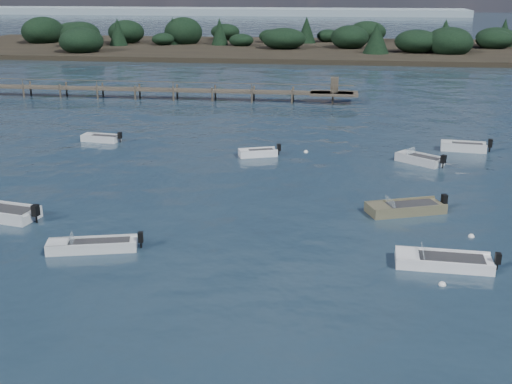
# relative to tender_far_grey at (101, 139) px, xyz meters

# --- Properties ---
(ground) EXTENTS (400.00, 400.00, 0.00)m
(ground) POSITION_rel_tender_far_grey_xyz_m (14.39, 31.62, -0.15)
(ground) COLOR #152533
(ground) RESTS_ON ground
(tender_far_grey) EXTENTS (3.39, 1.57, 1.08)m
(tender_far_grey) POSITION_rel_tender_far_grey_xyz_m (0.00, 0.00, 0.00)
(tender_far_grey) COLOR silver
(tender_far_grey) RESTS_ON ground
(dinghy_extra_a) EXTENTS (4.59, 2.19, 1.07)m
(dinghy_extra_a) POSITION_rel_tender_far_grey_xyz_m (7.45, -21.23, -0.01)
(dinghy_extra_a) COLOR silver
(dinghy_extra_a) RESTS_ON ground
(dinghy_extra_b) EXTENTS (3.40, 3.07, 1.25)m
(dinghy_extra_b) POSITION_rel_tender_far_grey_xyz_m (24.75, -3.37, 0.02)
(dinghy_extra_b) COLOR silver
(dinghy_extra_b) RESTS_ON ground
(dinghy_mid_white_a) EXTENTS (4.62, 1.79, 1.07)m
(dinghy_mid_white_a) POSITION_rel_tender_far_grey_xyz_m (23.90, -20.90, -0.01)
(dinghy_mid_white_a) COLOR white
(dinghy_mid_white_a) RESTS_ON ground
(tender_far_white) EXTENTS (3.16, 1.96, 1.07)m
(tender_far_white) POSITION_rel_tender_far_grey_xyz_m (13.15, -2.94, 0.00)
(tender_far_white) COLOR white
(tender_far_white) RESTS_ON ground
(tender_far_grey_b) EXTENTS (3.79, 1.72, 1.28)m
(tender_far_grey_b) POSITION_rel_tender_far_grey_xyz_m (28.47, 0.68, 0.03)
(tender_far_grey_b) COLOR silver
(tender_far_grey_b) RESTS_ON ground
(dinghy_mid_white_b) EXTENTS (4.68, 3.03, 1.15)m
(dinghy_mid_white_b) POSITION_rel_tender_far_grey_xyz_m (22.83, -13.89, -0.00)
(dinghy_mid_white_b) COLOR #736D4D
(dinghy_mid_white_b) RESTS_ON ground
(buoy_b) EXTENTS (0.32, 0.32, 0.32)m
(buoy_b) POSITION_rel_tender_far_grey_xyz_m (23.60, -22.89, -0.15)
(buoy_b) COLOR white
(buoy_b) RESTS_ON ground
(buoy_e) EXTENTS (0.32, 0.32, 0.32)m
(buoy_e) POSITION_rel_tender_far_grey_xyz_m (16.60, -1.35, -0.15)
(buoy_e) COLOR white
(buoy_e) RESTS_ON ground
(buoy_extra_a) EXTENTS (0.32, 0.32, 0.32)m
(buoy_extra_a) POSITION_rel_tender_far_grey_xyz_m (25.83, -17.15, -0.15)
(buoy_extra_a) COLOR white
(buoy_extra_a) RESTS_ON ground
(jetty) EXTENTS (64.50, 3.20, 3.40)m
(jetty) POSITION_rel_tender_far_grey_xyz_m (-7.36, 19.61, 0.83)
(jetty) COLOR #4B4337
(jetty) RESTS_ON ground
(far_headland) EXTENTS (190.00, 40.00, 5.80)m
(far_headland) POSITION_rel_tender_far_grey_xyz_m (39.39, 71.62, 1.81)
(far_headland) COLOR black
(far_headland) RESTS_ON ground
(distant_haze) EXTENTS (280.00, 20.00, 2.40)m
(distant_haze) POSITION_rel_tender_far_grey_xyz_m (-75.61, 201.62, -0.15)
(distant_haze) COLOR gray
(distant_haze) RESTS_ON ground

